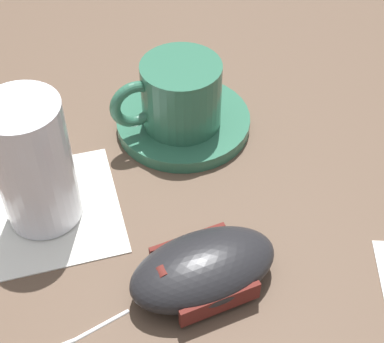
{
  "coord_description": "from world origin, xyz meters",
  "views": [
    {
      "loc": [
        0.14,
        0.27,
        0.39
      ],
      "look_at": [
        -0.02,
        -0.04,
        0.03
      ],
      "focal_mm": 55.0,
      "sensor_mm": 36.0,
      "label": 1
    }
  ],
  "objects_px": {
    "coffee_cup": "(179,95)",
    "drinking_glass": "(33,164)",
    "saucer": "(183,122)",
    "computer_mouse": "(203,269)"
  },
  "relations": [
    {
      "from": "coffee_cup",
      "to": "drinking_glass",
      "type": "xyz_separation_m",
      "value": [
        0.15,
        0.04,
        0.02
      ]
    },
    {
      "from": "saucer",
      "to": "coffee_cup",
      "type": "height_order",
      "value": "coffee_cup"
    },
    {
      "from": "saucer",
      "to": "computer_mouse",
      "type": "relative_size",
      "value": 1.1
    },
    {
      "from": "coffee_cup",
      "to": "computer_mouse",
      "type": "bearing_deg",
      "value": 70.22
    },
    {
      "from": "saucer",
      "to": "coffee_cup",
      "type": "xyz_separation_m",
      "value": [
        0.01,
        0.0,
        0.04
      ]
    },
    {
      "from": "computer_mouse",
      "to": "drinking_glass",
      "type": "height_order",
      "value": "drinking_glass"
    },
    {
      "from": "coffee_cup",
      "to": "computer_mouse",
      "type": "height_order",
      "value": "coffee_cup"
    },
    {
      "from": "coffee_cup",
      "to": "drinking_glass",
      "type": "relative_size",
      "value": 0.9
    },
    {
      "from": "drinking_glass",
      "to": "coffee_cup",
      "type": "bearing_deg",
      "value": -163.23
    },
    {
      "from": "saucer",
      "to": "computer_mouse",
      "type": "height_order",
      "value": "computer_mouse"
    }
  ]
}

